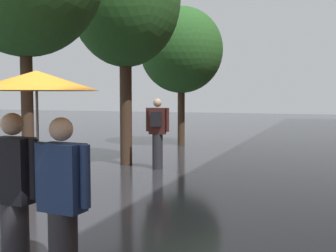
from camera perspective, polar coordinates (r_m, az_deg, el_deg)
street_tree_2 at (r=15.40m, az=1.83°, el=10.27°), size 3.01×3.01×5.03m
couple_under_umbrella at (r=3.98m, az=-17.43°, el=-2.59°), size 1.16×1.12×2.05m
pedestrian_walking_midground at (r=10.35m, az=-1.46°, el=-0.79°), size 0.58×0.37×1.75m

